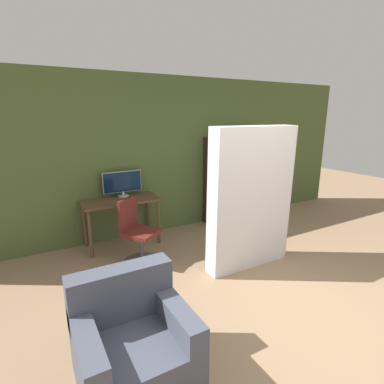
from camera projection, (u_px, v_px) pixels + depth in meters
ground_plane at (311, 324)px, 3.03m from camera, size 16.00×16.00×0.00m
wall_back at (174, 155)px, 5.34m from camera, size 8.00×0.06×2.70m
desk at (121, 207)px, 4.73m from camera, size 1.20×0.58×0.76m
monitor at (122, 183)px, 4.85m from camera, size 0.63×0.18×0.41m
office_chair at (138, 237)px, 4.22m from camera, size 0.62×0.62×0.93m
bookshelf at (221, 182)px, 5.80m from camera, size 0.89×0.33×1.65m
mattress_near at (251, 199)px, 4.00m from camera, size 1.24×0.28×1.92m
armchair at (133, 342)px, 2.35m from camera, size 0.85×0.80×0.85m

